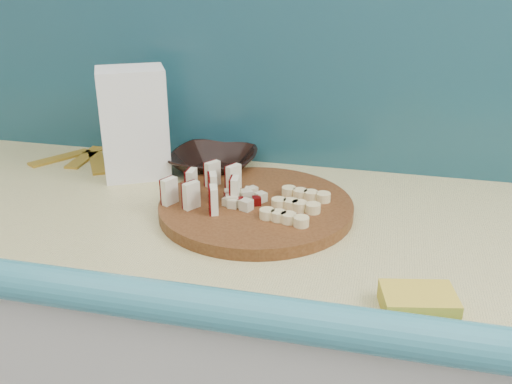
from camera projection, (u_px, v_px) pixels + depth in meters
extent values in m
cube|color=#D4C67C|center=(163.00, 213.00, 1.10)|extent=(2.20, 0.60, 0.03)
cube|color=teal|center=(85.00, 299.00, 0.83)|extent=(2.20, 0.06, 0.03)
cube|color=teal|center=(205.00, 48.00, 1.25)|extent=(2.20, 0.02, 0.50)
cylinder|color=#41210D|center=(256.00, 207.00, 1.06)|extent=(0.42, 0.42, 0.02)
cube|color=#F2E9C2|center=(170.00, 191.00, 1.04)|extent=(0.02, 0.03, 0.05)
cube|color=#450405|center=(166.00, 190.00, 1.04)|extent=(0.01, 0.03, 0.05)
cube|color=#F2E9C2|center=(192.00, 182.00, 1.07)|extent=(0.02, 0.03, 0.05)
cube|color=#450405|center=(188.00, 182.00, 1.08)|extent=(0.01, 0.03, 0.05)
cube|color=#F2E9C2|center=(213.00, 174.00, 1.11)|extent=(0.02, 0.03, 0.05)
cube|color=#450405|center=(209.00, 173.00, 1.12)|extent=(0.01, 0.03, 0.05)
cube|color=#F2E9C2|center=(191.00, 195.00, 1.02)|extent=(0.02, 0.03, 0.05)
cube|color=#450405|center=(188.00, 195.00, 1.02)|extent=(0.01, 0.03, 0.05)
cube|color=#F2E9C2|center=(213.00, 186.00, 1.06)|extent=(0.02, 0.03, 0.05)
cube|color=#450405|center=(210.00, 185.00, 1.06)|extent=(0.01, 0.03, 0.05)
cube|color=#F2E9C2|center=(234.00, 178.00, 1.10)|extent=(0.02, 0.03, 0.05)
cube|color=#450405|center=(230.00, 177.00, 1.10)|extent=(0.01, 0.03, 0.05)
cube|color=#F2E9C2|center=(214.00, 200.00, 1.00)|extent=(0.02, 0.03, 0.05)
cube|color=#450405|center=(210.00, 199.00, 1.00)|extent=(0.01, 0.03, 0.05)
cube|color=#F2E9C2|center=(235.00, 190.00, 1.04)|extent=(0.02, 0.03, 0.05)
cube|color=#450405|center=(231.00, 189.00, 1.04)|extent=(0.01, 0.03, 0.05)
cube|color=beige|center=(249.00, 196.00, 1.05)|extent=(0.02, 0.02, 0.02)
cube|color=beige|center=(253.00, 196.00, 1.06)|extent=(0.02, 0.02, 0.02)
cube|color=#450405|center=(256.00, 194.00, 1.06)|extent=(0.02, 0.02, 0.02)
cube|color=beige|center=(249.00, 194.00, 1.06)|extent=(0.02, 0.02, 0.02)
cube|color=beige|center=(249.00, 192.00, 1.07)|extent=(0.02, 0.02, 0.02)
cube|color=beige|center=(246.00, 191.00, 1.08)|extent=(0.02, 0.02, 0.02)
cube|color=beige|center=(243.00, 193.00, 1.07)|extent=(0.02, 0.02, 0.02)
cube|color=beige|center=(239.00, 193.00, 1.07)|extent=(0.02, 0.02, 0.02)
cube|color=#450405|center=(233.00, 193.00, 1.07)|extent=(0.02, 0.02, 0.02)
cube|color=beige|center=(239.00, 195.00, 1.06)|extent=(0.02, 0.02, 0.02)
cube|color=beige|center=(235.00, 197.00, 1.05)|extent=(0.02, 0.02, 0.02)
cube|color=beige|center=(242.00, 197.00, 1.05)|extent=(0.02, 0.02, 0.02)
cube|color=beige|center=(242.00, 198.00, 1.04)|extent=(0.02, 0.02, 0.02)
cube|color=beige|center=(245.00, 200.00, 1.04)|extent=(0.02, 0.02, 0.02)
cube|color=#450405|center=(247.00, 197.00, 1.05)|extent=(0.02, 0.02, 0.02)
cube|color=beige|center=(251.00, 198.00, 1.05)|extent=(0.02, 0.02, 0.02)
cylinder|color=beige|center=(267.00, 214.00, 0.99)|extent=(0.03, 0.03, 0.02)
cylinder|color=beige|center=(278.00, 216.00, 0.98)|extent=(0.03, 0.03, 0.02)
cylinder|color=beige|center=(290.00, 218.00, 0.97)|extent=(0.03, 0.03, 0.02)
cylinder|color=beige|center=(302.00, 221.00, 0.96)|extent=(0.03, 0.03, 0.02)
cylinder|color=beige|center=(278.00, 202.00, 1.03)|extent=(0.03, 0.03, 0.02)
cylinder|color=beige|center=(290.00, 204.00, 1.02)|extent=(0.03, 0.03, 0.02)
cylinder|color=beige|center=(301.00, 206.00, 1.01)|extent=(0.03, 0.03, 0.02)
cylinder|color=beige|center=(312.00, 208.00, 1.01)|extent=(0.03, 0.03, 0.02)
cylinder|color=beige|center=(289.00, 191.00, 1.08)|extent=(0.03, 0.03, 0.02)
cylinder|color=beige|center=(300.00, 193.00, 1.07)|extent=(0.03, 0.03, 0.02)
cylinder|color=beige|center=(311.00, 195.00, 1.06)|extent=(0.03, 0.03, 0.02)
cylinder|color=beige|center=(322.00, 197.00, 1.05)|extent=(0.03, 0.03, 0.02)
imported|color=black|center=(214.00, 162.00, 1.24)|extent=(0.19, 0.19, 0.05)
cube|color=white|center=(134.00, 123.00, 1.19)|extent=(0.16, 0.15, 0.23)
cube|color=gold|center=(418.00, 302.00, 0.77)|extent=(0.11, 0.09, 0.03)
cube|color=gold|center=(60.00, 158.00, 1.33)|extent=(0.10, 0.14, 0.01)
cube|color=gold|center=(85.00, 157.00, 1.33)|extent=(0.04, 0.15, 0.01)
cube|color=gold|center=(98.00, 163.00, 1.30)|extent=(0.10, 0.14, 0.01)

